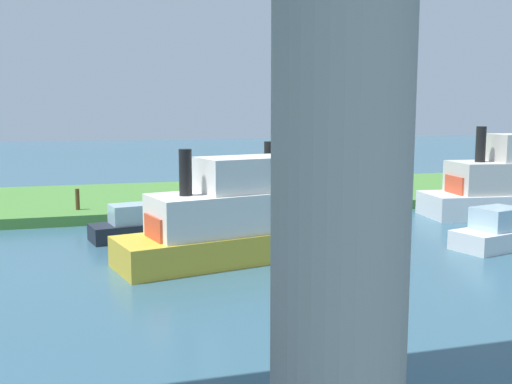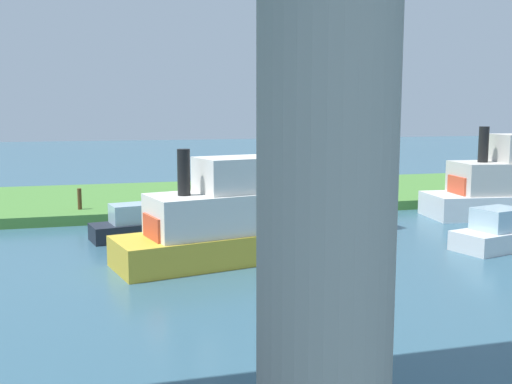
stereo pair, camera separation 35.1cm
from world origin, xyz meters
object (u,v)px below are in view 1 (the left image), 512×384
mooring_post (78,199)px  riverboat_paddlewheel (141,226)px  houseboat_blue (235,219)px  motorboat_white (505,232)px  skiff_small (307,198)px  bridge_pylon (341,160)px  person_on_bank (231,187)px

mooring_post → riverboat_paddlewheel: 5.84m
houseboat_blue → motorboat_white: (-10.71, 0.98, -0.92)m
skiff_small → motorboat_white: (-6.33, 5.18, -0.91)m
houseboat_blue → motorboat_white: size_ratio=1.63×
bridge_pylon → riverboat_paddlewheel: 17.11m
motorboat_white → mooring_post: bearing=-33.6°
person_on_bank → motorboat_white: size_ratio=0.27×
mooring_post → motorboat_white: (-16.20, 10.75, -0.44)m
bridge_pylon → houseboat_blue: (-1.31, -11.98, -3.10)m
riverboat_paddlewheel → skiff_small: (-7.29, 0.36, 0.96)m
skiff_small → motorboat_white: 8.23m
riverboat_paddlewheel → motorboat_white: bearing=157.9°
bridge_pylon → mooring_post: bearing=-79.1°
skiff_small → houseboat_blue: (4.38, 4.19, 0.01)m
mooring_post → riverboat_paddlewheel: size_ratio=0.22×
riverboat_paddlewheel → motorboat_white: size_ratio=0.91×
person_on_bank → houseboat_blue: houseboat_blue is taller
bridge_pylon → person_on_bank: bridge_pylon is taller
skiff_small → houseboat_blue: 6.06m
mooring_post → houseboat_blue: (-5.49, 9.77, 0.48)m
mooring_post → skiff_small: bearing=150.5°
person_on_bank → motorboat_white: 14.46m
bridge_pylon → houseboat_blue: size_ratio=1.11×
person_on_bank → riverboat_paddlewheel: bearing=49.5°
person_on_bank → riverboat_paddlewheel: size_ratio=0.30×
skiff_small → riverboat_paddlewheel: bearing=-2.9°
person_on_bank → mooring_post: size_ratio=1.34×
mooring_post → skiff_small: 11.35m
riverboat_paddlewheel → houseboat_blue: (-2.91, 4.56, 0.97)m
person_on_bank → skiff_small: bearing=105.4°
skiff_small → houseboat_blue: houseboat_blue is taller
bridge_pylon → skiff_small: 17.42m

